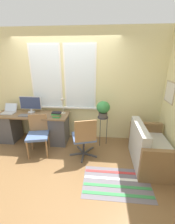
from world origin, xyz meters
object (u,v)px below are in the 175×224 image
(laptop, at_px, (9,111))
(plant_stand, at_px, (103,121))
(potted_plant, at_px, (103,108))
(desk_chair_wooden, at_px, (38,133))
(mouse, at_px, (39,115))
(couch_loveseat, at_px, (149,150))
(monitor, at_px, (30,104))
(book_stack, at_px, (56,114))
(keyboard, at_px, (28,116))
(desk_lamp, at_px, (63,103))
(office_chair_swivel, at_px, (84,137))

(laptop, height_order, plant_stand, laptop)
(potted_plant, bearing_deg, desk_chair_wooden, -162.21)
(mouse, xyz_separation_m, desk_chair_wooden, (0.07, -0.34, -0.29))
(desk_chair_wooden, height_order, potted_plant, potted_plant)
(laptop, xyz_separation_m, couch_loveseat, (3.30, -0.63, -0.49))
(monitor, distance_m, book_stack, 0.78)
(keyboard, bearing_deg, monitor, 95.95)
(laptop, xyz_separation_m, keyboard, (0.57, -0.16, -0.04))
(keyboard, xyz_separation_m, plant_stand, (1.78, 0.13, -0.12))
(mouse, distance_m, desk_chair_wooden, 0.45)
(desk_lamp, xyz_separation_m, book_stack, (-0.10, -0.25, -0.21))
(mouse, xyz_separation_m, potted_plant, (1.50, 0.12, 0.19))
(laptop, relative_size, plant_stand, 0.44)
(couch_loveseat, height_order, plant_stand, couch_loveseat)
(office_chair_swivel, distance_m, couch_loveseat, 1.35)
(mouse, height_order, desk_lamp, desk_lamp)
(mouse, distance_m, couch_loveseat, 2.55)
(desk_chair_wooden, relative_size, office_chair_swivel, 0.93)
(laptop, relative_size, potted_plant, 0.84)
(desk_chair_wooden, bearing_deg, desk_lamp, 38.89)
(mouse, xyz_separation_m, desk_lamp, (0.52, 0.24, 0.25))
(laptop, bearing_deg, couch_loveseat, -10.89)
(desk_lamp, height_order, potted_plant, desk_lamp)
(laptop, height_order, office_chair_swivel, laptop)
(desk_chair_wooden, distance_m, office_chair_swivel, 1.05)
(desk_chair_wooden, distance_m, couch_loveseat, 2.39)
(couch_loveseat, bearing_deg, book_stack, 76.83)
(monitor, xyz_separation_m, office_chair_swivel, (1.42, -0.65, -0.48))
(book_stack, distance_m, desk_chair_wooden, 0.58)
(monitor, distance_m, plant_stand, 1.84)
(desk_chair_wooden, bearing_deg, plant_stand, 4.27)
(book_stack, relative_size, desk_chair_wooden, 0.28)
(potted_plant, bearing_deg, desk_lamp, 172.98)
(laptop, distance_m, potted_plant, 2.35)
(monitor, xyz_separation_m, desk_chair_wooden, (0.38, -0.57, -0.49))
(book_stack, height_order, desk_chair_wooden, book_stack)
(plant_stand, bearing_deg, office_chair_swivel, -125.30)
(mouse, distance_m, office_chair_swivel, 1.23)
(desk_lamp, distance_m, plant_stand, 1.06)
(desk_lamp, distance_m, potted_plant, 0.99)
(laptop, height_order, desk_chair_wooden, laptop)
(keyboard, height_order, plant_stand, keyboard)
(keyboard, bearing_deg, couch_loveseat, -9.86)
(keyboard, distance_m, desk_chair_wooden, 0.55)
(monitor, height_order, couch_loveseat, monitor)
(monitor, height_order, plant_stand, monitor)
(couch_loveseat, bearing_deg, desk_lamp, 69.38)
(book_stack, relative_size, couch_loveseat, 0.20)
(potted_plant, bearing_deg, keyboard, -175.72)
(couch_loveseat, distance_m, potted_plant, 1.31)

